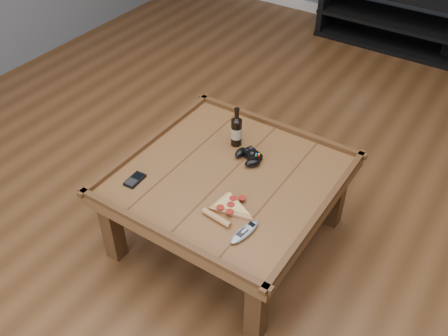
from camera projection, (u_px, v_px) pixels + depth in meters
The scene contains 9 objects.
ground at pixel (228, 237), 2.71m from camera, with size 6.00×6.00×0.00m, color #4A2C15.
baseboard at pixel (405, 30), 4.59m from camera, with size 5.00×0.02×0.10m, color silver.
coffee_table at pixel (228, 184), 2.46m from camera, with size 1.03×1.03×0.48m.
media_console at pixel (402, 19), 4.31m from camera, with size 1.40×0.45×0.50m.
beer_bottle at pixel (236, 130), 2.55m from camera, with size 0.06×0.06×0.22m.
game_controller at pixel (249, 156), 2.50m from camera, with size 0.16×0.14×0.05m.
pizza_slice at pixel (229, 208), 2.24m from camera, with size 0.19×0.28×0.03m.
smartphone at pixel (135, 180), 2.38m from camera, with size 0.07×0.11×0.01m.
remote_control at pixel (245, 232), 2.12m from camera, with size 0.08×0.18×0.02m.
Camera 1 is at (0.99, -1.54, 2.04)m, focal length 40.00 mm.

